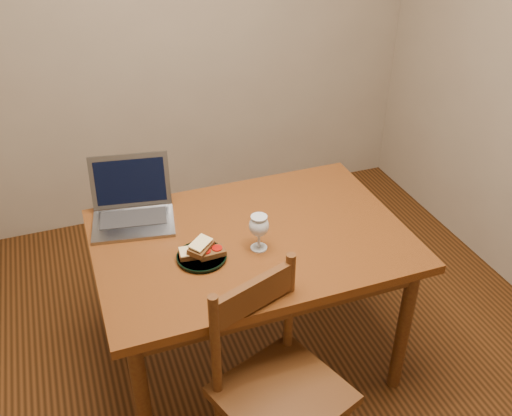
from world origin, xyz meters
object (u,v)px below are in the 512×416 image
object	(u,v)px
plate	(202,257)
laptop	(132,203)
table	(251,252)
chair	(278,381)
milk_glass	(259,232)

from	to	relation	value
plate	laptop	world-z (taller)	laptop
table	laptop	size ratio (longest dim) A/B	3.29
plate	table	bearing A→B (deg)	18.18
chair	laptop	bearing A→B (deg)	91.57
chair	milk_glass	world-z (taller)	milk_glass
table	plate	xyz separation A→B (m)	(-0.24, -0.08, 0.09)
chair	laptop	xyz separation A→B (m)	(-0.34, 0.88, 0.31)
plate	chair	bearing A→B (deg)	-73.70
chair	plate	distance (m)	0.56
table	laptop	xyz separation A→B (m)	(-0.44, 0.32, 0.15)
plate	laptop	bearing A→B (deg)	116.51
chair	milk_glass	xyz separation A→B (m)	(0.10, 0.46, 0.33)
plate	laptop	size ratio (longest dim) A/B	0.51
plate	laptop	distance (m)	0.45
chair	milk_glass	distance (m)	0.58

